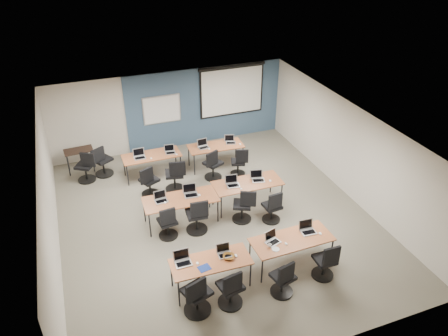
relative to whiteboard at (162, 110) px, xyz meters
name	(u,v)px	position (x,y,z in m)	size (l,w,h in m)	color
floor	(215,218)	(0.30, -4.43, -1.45)	(8.00, 9.00, 0.02)	#6B6354
ceiling	(214,128)	(0.30, -4.43, 1.25)	(8.00, 9.00, 0.02)	white
wall_back	(170,110)	(0.30, 0.07, -0.10)	(8.00, 0.04, 2.70)	beige
wall_front	(303,305)	(0.30, -8.93, -0.10)	(8.00, 0.04, 2.70)	beige
wall_left	(49,209)	(-3.70, -4.43, -0.10)	(0.04, 9.00, 2.70)	beige
wall_right	(348,150)	(4.30, -4.43, -0.10)	(0.04, 9.00, 2.70)	beige
blue_accent_panel	(206,106)	(1.55, 0.04, -0.10)	(5.50, 0.04, 2.70)	#3D5977
whiteboard	(162,110)	(0.00, 0.00, 0.00)	(1.28, 0.03, 0.98)	#B2BDC6
projector_screen	(232,88)	(2.50, -0.02, 0.44)	(2.40, 0.10, 1.82)	black
training_table_front_left	(211,263)	(-0.61, -6.70, -0.77)	(1.73, 0.72, 0.73)	olive
training_table_front_right	(292,240)	(1.36, -6.66, -0.76)	(1.90, 0.79, 0.73)	brown
training_table_mid_left	(180,200)	(-0.59, -4.22, -0.76)	(1.94, 0.81, 0.73)	brown
training_table_mid_right	(247,184)	(1.35, -4.12, -0.76)	(1.91, 0.80, 0.73)	#A1693E
training_table_back_left	(152,156)	(-0.78, -1.65, -0.77)	(1.76, 0.74, 0.73)	#A86C3C
training_table_back_right	(216,147)	(1.27, -1.77, -0.77)	(1.75, 0.73, 0.73)	olive
laptop_0	(183,260)	(-1.18, -6.52, -0.65)	(0.35, 0.30, 0.27)	silver
mouse_0	(197,263)	(-0.90, -6.67, -0.71)	(0.06, 0.09, 0.03)	white
task_chair_0	(197,298)	(-1.12, -7.30, -1.01)	(0.59, 0.58, 1.05)	black
laptop_1	(224,252)	(-0.27, -6.59, -0.66)	(0.30, 0.26, 0.23)	#BBBBC2
mouse_1	(236,256)	(-0.05, -6.74, -0.71)	(0.07, 0.11, 0.04)	white
task_chair_1	(231,291)	(-0.41, -7.36, -1.03)	(0.53, 0.53, 1.01)	black
laptop_2	(272,239)	(0.89, -6.58, -0.66)	(0.32, 0.28, 0.25)	silver
mouse_2	(286,244)	(1.15, -6.78, -0.71)	(0.06, 0.10, 0.03)	white
task_chair_2	(283,281)	(0.74, -7.48, -1.05)	(0.50, 0.50, 0.98)	black
laptop_3	(307,229)	(1.83, -6.54, -0.66)	(0.35, 0.30, 0.26)	#B6B6BF
mouse_3	(320,234)	(2.06, -6.74, -0.71)	(0.07, 0.10, 0.04)	white
task_chair_3	(326,264)	(1.87, -7.34, -1.05)	(0.50, 0.50, 0.98)	black
laptop_4	(161,198)	(-1.08, -4.12, -0.66)	(0.32, 0.27, 0.24)	#A0A0A9
mouse_4	(165,202)	(-1.00, -4.26, -0.71)	(0.06, 0.10, 0.04)	white
task_chair_4	(168,225)	(-1.08, -4.74, -1.05)	(0.49, 0.49, 0.97)	black
laptop_5	(190,192)	(-0.28, -4.12, -0.65)	(0.36, 0.31, 0.27)	silver
mouse_5	(199,195)	(-0.08, -4.25, -0.71)	(0.07, 0.10, 0.04)	white
task_chair_5	(197,218)	(-0.31, -4.78, -1.02)	(0.56, 0.56, 1.03)	black
laptop_6	(232,183)	(0.92, -4.08, -0.65)	(0.35, 0.30, 0.27)	#A8A7AE
mouse_6	(241,189)	(1.07, -4.36, -0.71)	(0.05, 0.09, 0.03)	white
task_chair_6	(243,208)	(0.97, -4.77, -1.04)	(0.55, 0.52, 1.00)	black
laptop_7	(257,178)	(1.67, -4.08, -0.65)	(0.35, 0.30, 0.26)	silver
mouse_7	(270,181)	(1.97, -4.27, -0.71)	(0.07, 0.10, 0.04)	white
task_chair_7	(273,209)	(1.67, -5.07, -1.05)	(0.49, 0.49, 0.97)	black
laptop_8	(139,155)	(-1.15, -1.67, -0.66)	(0.35, 0.29, 0.26)	#AAAAAA
mouse_8	(151,158)	(-0.83, -1.87, -0.71)	(0.06, 0.09, 0.03)	white
task_chair_8	(149,184)	(-1.11, -2.72, -1.04)	(0.56, 0.52, 1.00)	black
laptop_9	(170,151)	(-0.20, -1.69, -0.66)	(0.31, 0.26, 0.23)	#BDBDBD
mouse_9	(177,154)	(-0.05, -1.90, -0.71)	(0.06, 0.09, 0.03)	white
task_chair_9	(175,178)	(-0.33, -2.72, -1.01)	(0.58, 0.58, 1.05)	black
laptop_10	(203,145)	(0.86, -1.72, -0.66)	(0.33, 0.28, 0.25)	#A8A8B1
mouse_10	(209,149)	(0.99, -1.92, -0.71)	(0.06, 0.10, 0.03)	white
task_chair_10	(213,167)	(0.91, -2.49, -1.03)	(0.58, 0.54, 1.02)	black
laptop_11	(230,141)	(1.78, -1.73, -0.66)	(0.31, 0.27, 0.24)	#A9A9AF
mouse_11	(240,144)	(2.03, -1.96, -0.71)	(0.06, 0.09, 0.03)	white
task_chair_11	(239,164)	(1.74, -2.57, -1.06)	(0.48, 0.47, 0.95)	black
blue_mousepad	(204,268)	(-0.81, -6.85, -0.72)	(0.25, 0.21, 0.01)	navy
snack_bowl	(229,257)	(-0.22, -6.74, -0.69)	(0.28, 0.28, 0.07)	brown
snack_plate	(276,249)	(0.85, -6.85, -0.71)	(0.17, 0.17, 0.01)	white
coffee_cup	(270,246)	(0.76, -6.74, -0.68)	(0.07, 0.07, 0.06)	white
utility_table	(79,153)	(-2.85, -0.56, -0.80)	(0.86, 0.48, 0.75)	black
spare_chair_a	(102,163)	(-2.23, -1.09, -1.02)	(0.63, 0.56, 1.04)	black
spare_chair_b	(86,169)	(-2.72, -1.25, -1.03)	(0.61, 0.54, 1.02)	black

